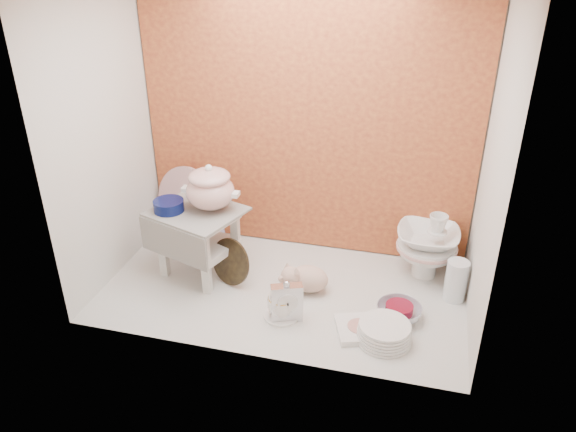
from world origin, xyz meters
name	(u,v)px	position (x,y,z in m)	size (l,w,h in m)	color
ground	(283,290)	(0.00, 0.00, 0.00)	(1.80, 1.80, 0.00)	silver
niche_shell	(292,102)	(0.00, 0.18, 0.93)	(1.86, 1.03, 1.53)	#CA6D32
step_stool	(199,242)	(-0.47, 0.05, 0.19)	(0.43, 0.37, 0.37)	silver
soup_tureen	(210,187)	(-0.40, 0.09, 0.49)	(0.28, 0.28, 0.24)	white
cobalt_bowl	(169,206)	(-0.60, 0.02, 0.40)	(0.15, 0.15, 0.06)	#091246
floral_platter	(187,205)	(-0.67, 0.37, 0.22)	(0.45, 0.10, 0.44)	white
blue_white_vase	(207,231)	(-0.53, 0.31, 0.11)	(0.21, 0.21, 0.22)	white
lacquer_tray	(230,262)	(-0.28, 0.01, 0.12)	(0.25, 0.07, 0.24)	black
mantel_clock	(287,301)	(0.08, -0.23, 0.11)	(0.15, 0.05, 0.21)	silver
plush_pig	(309,278)	(0.12, 0.03, 0.08)	(0.25, 0.17, 0.15)	#CFA692
teacup_saucer	(282,315)	(0.05, -0.21, 0.01)	(0.17, 0.17, 0.01)	white
gold_rim_teacup	(281,306)	(0.05, -0.21, 0.06)	(0.13, 0.13, 0.10)	white
lattice_dish	(360,329)	(0.42, -0.22, 0.01)	(0.20, 0.20, 0.03)	white
dinner_plate_stack	(384,332)	(0.53, -0.26, 0.04)	(0.25, 0.25, 0.09)	white
crystal_bowl	(399,312)	(0.59, -0.08, 0.03)	(0.21, 0.21, 0.07)	silver
clear_glass_vase	(456,281)	(0.84, 0.14, 0.11)	(0.11, 0.11, 0.21)	silver
porcelain_tower	(427,245)	(0.68, 0.33, 0.18)	(0.32, 0.32, 0.36)	white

